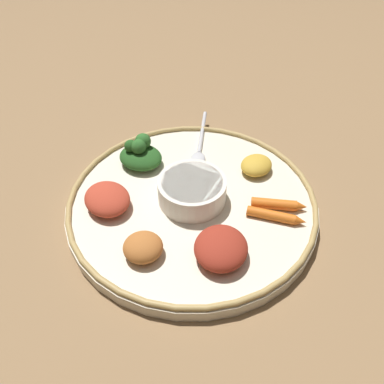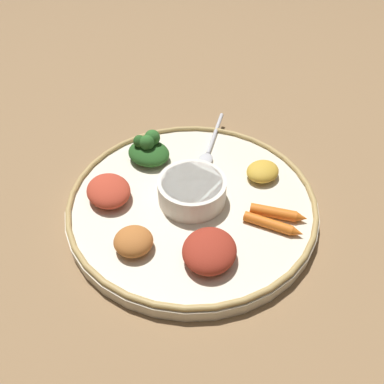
# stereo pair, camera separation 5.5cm
# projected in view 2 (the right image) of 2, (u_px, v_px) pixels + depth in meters

# --- Properties ---
(ground_plane) EXTENTS (2.40, 2.40, 0.00)m
(ground_plane) POSITION_uv_depth(u_px,v_px,m) (192.00, 208.00, 0.58)
(ground_plane) COLOR olive
(platter) EXTENTS (0.37, 0.37, 0.02)m
(platter) POSITION_uv_depth(u_px,v_px,m) (192.00, 204.00, 0.57)
(platter) COLOR beige
(platter) RESTS_ON ground_plane
(platter_rim) EXTENTS (0.37, 0.37, 0.01)m
(platter_rim) POSITION_uv_depth(u_px,v_px,m) (192.00, 198.00, 0.56)
(platter_rim) COLOR tan
(platter_rim) RESTS_ON platter
(center_bowl) EXTENTS (0.10, 0.10, 0.04)m
(center_bowl) POSITION_uv_depth(u_px,v_px,m) (192.00, 189.00, 0.55)
(center_bowl) COLOR silver
(center_bowl) RESTS_ON platter
(spoon) EXTENTS (0.12, 0.12, 0.01)m
(spoon) POSITION_uv_depth(u_px,v_px,m) (210.00, 147.00, 0.65)
(spoon) COLOR silver
(spoon) RESTS_ON platter
(greens_pile) EXTENTS (0.09, 0.08, 0.05)m
(greens_pile) POSITION_uv_depth(u_px,v_px,m) (148.00, 150.00, 0.62)
(greens_pile) COLOR #23511E
(greens_pile) RESTS_ON platter
(carrot_near_spoon) EXTENTS (0.08, 0.06, 0.01)m
(carrot_near_spoon) POSITION_uv_depth(u_px,v_px,m) (272.00, 225.00, 0.52)
(carrot_near_spoon) COLOR orange
(carrot_near_spoon) RESTS_ON platter
(carrot_outer) EXTENTS (0.07, 0.07, 0.02)m
(carrot_outer) POSITION_uv_depth(u_px,v_px,m) (278.00, 213.00, 0.53)
(carrot_outer) COLOR orange
(carrot_outer) RESTS_ON platter
(mound_beet) EXTENTS (0.10, 0.10, 0.03)m
(mound_beet) POSITION_uv_depth(u_px,v_px,m) (209.00, 251.00, 0.48)
(mound_beet) COLOR maroon
(mound_beet) RESTS_ON platter
(mound_lentil_yellow) EXTENTS (0.06, 0.06, 0.02)m
(mound_lentil_yellow) POSITION_uv_depth(u_px,v_px,m) (263.00, 171.00, 0.59)
(mound_lentil_yellow) COLOR gold
(mound_lentil_yellow) RESTS_ON platter
(mound_chickpea) EXTENTS (0.07, 0.07, 0.03)m
(mound_chickpea) POSITION_uv_depth(u_px,v_px,m) (133.00, 241.00, 0.49)
(mound_chickpea) COLOR #B2662D
(mound_chickpea) RESTS_ON platter
(mound_berbere_red) EXTENTS (0.07, 0.06, 0.03)m
(mound_berbere_red) POSITION_uv_depth(u_px,v_px,m) (109.00, 191.00, 0.56)
(mound_berbere_red) COLOR #B73D28
(mound_berbere_red) RESTS_ON platter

